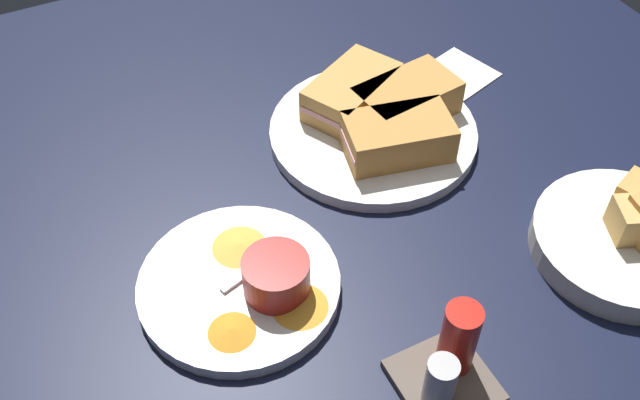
% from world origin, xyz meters
% --- Properties ---
extents(ground_plane, '(1.10, 1.10, 0.03)m').
position_xyz_m(ground_plane, '(0.00, 0.00, -0.01)').
color(ground_plane, black).
extents(plate_sandwich_main, '(0.27, 0.27, 0.02)m').
position_xyz_m(plate_sandwich_main, '(-0.03, -0.03, 0.01)').
color(plate_sandwich_main, white).
rests_on(plate_sandwich_main, ground_plane).
extents(sandwich_half_near, '(0.14, 0.10, 0.05)m').
position_xyz_m(sandwich_half_near, '(-0.03, 0.02, 0.04)').
color(sandwich_half_near, '#C68C42').
rests_on(sandwich_half_near, plate_sandwich_main).
extents(sandwich_half_far, '(0.14, 0.09, 0.05)m').
position_xyz_m(sandwich_half_far, '(-0.08, -0.04, 0.04)').
color(sandwich_half_far, '#C68C42').
rests_on(sandwich_half_far, plate_sandwich_main).
extents(sandwich_half_extra, '(0.15, 0.13, 0.05)m').
position_xyz_m(sandwich_half_extra, '(-0.02, -0.09, 0.04)').
color(sandwich_half_extra, tan).
rests_on(sandwich_half_extra, plate_sandwich_main).
extents(ramekin_dark_sauce, '(0.07, 0.07, 0.04)m').
position_xyz_m(ramekin_dark_sauce, '(-0.03, -0.10, 0.04)').
color(ramekin_dark_sauce, navy).
rests_on(ramekin_dark_sauce, plate_sandwich_main).
extents(spoon_by_dark_ramekin, '(0.02, 0.10, 0.01)m').
position_xyz_m(spoon_by_dark_ramekin, '(-0.03, -0.04, 0.02)').
color(spoon_by_dark_ramekin, silver).
rests_on(spoon_by_dark_ramekin, plate_sandwich_main).
extents(plate_chips_companion, '(0.22, 0.22, 0.02)m').
position_xyz_m(plate_chips_companion, '(0.22, 0.12, 0.01)').
color(plate_chips_companion, white).
rests_on(plate_chips_companion, ground_plane).
extents(ramekin_light_gravy, '(0.07, 0.07, 0.04)m').
position_xyz_m(ramekin_light_gravy, '(0.19, 0.14, 0.04)').
color(ramekin_light_gravy, maroon).
rests_on(ramekin_light_gravy, plate_chips_companion).
extents(spoon_by_gravy_ramekin, '(0.10, 0.04, 0.01)m').
position_xyz_m(spoon_by_gravy_ramekin, '(0.18, 0.10, 0.02)').
color(spoon_by_gravy_ramekin, silver).
rests_on(spoon_by_gravy_ramekin, plate_chips_companion).
extents(plantain_chip_scatter, '(0.15, 0.18, 0.01)m').
position_xyz_m(plantain_chip_scatter, '(0.20, 0.13, 0.02)').
color(plantain_chip_scatter, orange).
rests_on(plantain_chip_scatter, plate_chips_companion).
extents(bread_basket_rear, '(0.20, 0.20, 0.08)m').
position_xyz_m(bread_basket_rear, '(-0.19, 0.26, 0.02)').
color(bread_basket_rear, silver).
rests_on(bread_basket_rear, ground_plane).
extents(condiment_caddy, '(0.09, 0.09, 0.10)m').
position_xyz_m(condiment_caddy, '(0.08, 0.31, 0.03)').
color(condiment_caddy, brown).
rests_on(condiment_caddy, ground_plane).
extents(paper_napkin_folded, '(0.13, 0.12, 0.00)m').
position_xyz_m(paper_napkin_folded, '(-0.20, -0.09, 0.00)').
color(paper_napkin_folded, white).
rests_on(paper_napkin_folded, ground_plane).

